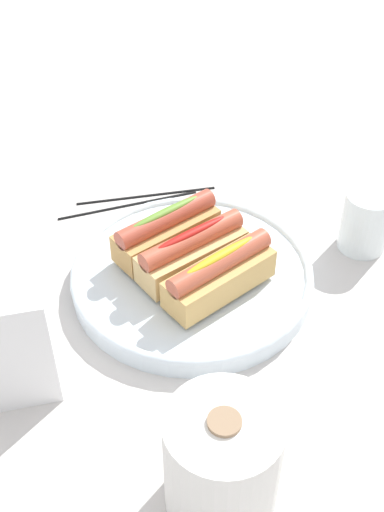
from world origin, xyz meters
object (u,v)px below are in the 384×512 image
at_px(paper_towel_roll, 222,463).
at_px(chopstick_near, 129,204).
at_px(hotdog_front, 167,230).
at_px(napkin_box, 1,351).
at_px(serving_bowl, 192,275).
at_px(hotdog_back, 192,251).
at_px(water_glass, 365,222).
at_px(hotdog_side, 219,274).
at_px(chopstick_far, 144,196).

distance_m(paper_towel_roll, chopstick_near, 0.50).
xyz_separation_m(hotdog_front, napkin_box, (0.25, 0.14, 0.02)).
height_order(serving_bowl, chopstick_near, serving_bowl).
bearing_deg(napkin_box, hotdog_front, -139.96).
bearing_deg(hotdog_back, chopstick_near, -84.28).
height_order(serving_bowl, paper_towel_roll, paper_towel_roll).
xyz_separation_m(water_glass, paper_towel_roll, (0.35, 0.27, 0.02)).
xyz_separation_m(hotdog_side, chopstick_near, (0.03, -0.25, -0.06)).
xyz_separation_m(serving_bowl, hotdog_side, (-0.01, 0.05, 0.04)).
xyz_separation_m(water_glass, chopstick_near, (0.27, -0.22, -0.04)).
relative_size(serving_bowl, chopstick_near, 1.47).
distance_m(serving_bowl, hotdog_front, 0.07).
bearing_deg(hotdog_side, napkin_box, 6.45).
relative_size(hotdog_back, chopstick_near, 0.72).
bearing_deg(chopstick_far, hotdog_back, 99.53).
distance_m(hotdog_side, chopstick_near, 0.26).
relative_size(water_glass, chopstick_near, 0.41).
bearing_deg(hotdog_front, water_glass, 163.84).
relative_size(hotdog_back, hotdog_side, 1.00).
bearing_deg(napkin_box, paper_towel_roll, 138.61).
bearing_deg(hotdog_back, chopstick_far, -92.71).
distance_m(serving_bowl, hotdog_side, 0.07).
height_order(paper_towel_roll, chopstick_far, paper_towel_roll).
relative_size(hotdog_side, chopstick_near, 0.72).
distance_m(hotdog_front, water_glass, 0.28).
height_order(serving_bowl, chopstick_far, serving_bowl).
bearing_deg(hotdog_front, serving_bowl, 104.54).
height_order(water_glass, paper_towel_roll, paper_towel_roll).
height_order(water_glass, napkin_box, napkin_box).
xyz_separation_m(hotdog_front, paper_towel_roll, (0.08, 0.35, 0.01)).
distance_m(hotdog_front, paper_towel_roll, 0.36).
xyz_separation_m(serving_bowl, chopstick_far, (-0.01, -0.21, -0.01)).
height_order(paper_towel_roll, chopstick_near, paper_towel_roll).
bearing_deg(water_glass, chopstick_far, -43.99).
relative_size(serving_bowl, hotdog_front, 2.04).
relative_size(serving_bowl, water_glass, 3.58).
height_order(hotdog_front, water_glass, hotdog_front).
distance_m(serving_bowl, chopstick_near, 0.20).
distance_m(hotdog_side, water_glass, 0.24).
relative_size(serving_bowl, hotdog_back, 2.05).
xyz_separation_m(hotdog_back, hotdog_side, (-0.01, 0.05, 0.00)).
bearing_deg(napkin_box, serving_bowl, -151.20).
height_order(chopstick_near, chopstick_far, same).
bearing_deg(chopstick_near, napkin_box, 54.94).
distance_m(napkin_box, chopstick_far, 0.41).
bearing_deg(water_glass, hotdog_side, 6.78).
bearing_deg(water_glass, chopstick_near, -39.22).
xyz_separation_m(paper_towel_roll, chopstick_far, (-0.11, -0.50, -0.06)).
relative_size(serving_bowl, chopstick_far, 1.47).
height_order(hotdog_back, hotdog_side, same).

